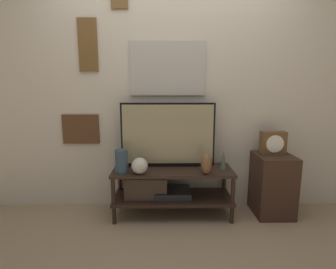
% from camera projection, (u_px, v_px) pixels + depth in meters
% --- Properties ---
extents(ground_plane, '(12.00, 12.00, 0.00)m').
position_uv_depth(ground_plane, '(173.00, 227.00, 2.48)').
color(ground_plane, '#997F60').
extents(wall_back, '(6.40, 0.08, 2.70)m').
position_uv_depth(wall_back, '(172.00, 83.00, 2.75)').
color(wall_back, beige).
rests_on(wall_back, ground_plane).
extents(media_console, '(1.20, 0.43, 0.49)m').
position_uv_depth(media_console, '(164.00, 186.00, 2.67)').
color(media_console, black).
rests_on(media_console, ground_plane).
extents(television, '(0.96, 0.05, 0.66)m').
position_uv_depth(television, '(168.00, 134.00, 2.67)').
color(television, black).
rests_on(television, media_console).
extents(vase_tall_ceramic, '(0.12, 0.12, 0.23)m').
position_uv_depth(vase_tall_ceramic, '(122.00, 161.00, 2.51)').
color(vase_tall_ceramic, '#2D4251').
rests_on(vase_tall_ceramic, media_console).
extents(vase_urn_stoneware, '(0.10, 0.12, 0.20)m').
position_uv_depth(vase_urn_stoneware, '(206.00, 164.00, 2.48)').
color(vase_urn_stoneware, brown).
rests_on(vase_urn_stoneware, media_console).
extents(vase_slim_bronze, '(0.07, 0.07, 0.20)m').
position_uv_depth(vase_slim_bronze, '(223.00, 160.00, 2.61)').
color(vase_slim_bronze, '#4C5647').
rests_on(vase_slim_bronze, media_console).
extents(vase_round_glass, '(0.16, 0.16, 0.16)m').
position_uv_depth(vase_round_glass, '(140.00, 166.00, 2.49)').
color(vase_round_glass, beige).
rests_on(vase_round_glass, media_console).
extents(side_table, '(0.37, 0.40, 0.63)m').
position_uv_depth(side_table, '(272.00, 185.00, 2.70)').
color(side_table, '#382319').
rests_on(side_table, ground_plane).
extents(mantel_clock, '(0.25, 0.11, 0.23)m').
position_uv_depth(mantel_clock, '(273.00, 143.00, 2.66)').
color(mantel_clock, brown).
rests_on(mantel_clock, side_table).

